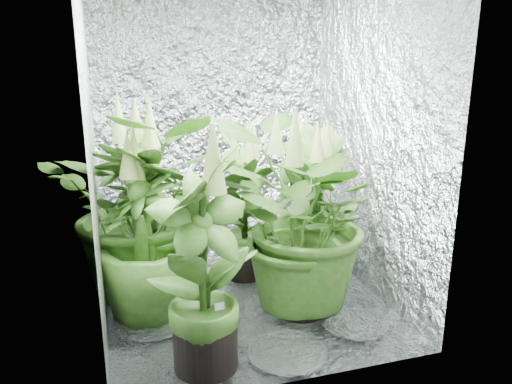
{
  "coord_description": "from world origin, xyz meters",
  "views": [
    {
      "loc": [
        -0.73,
        -2.63,
        1.44
      ],
      "look_at": [
        0.07,
        0.0,
        0.68
      ],
      "focal_mm": 35.0,
      "sensor_mm": 36.0,
      "label": 1
    }
  ],
  "objects_px": {
    "plant_a": "(142,205)",
    "circulation_fan": "(312,245)",
    "plant_e": "(302,220)",
    "plant_f": "(203,263)",
    "plant_d": "(146,235)",
    "plant_c": "(311,208)",
    "plant_b": "(245,208)"
  },
  "relations": [
    {
      "from": "plant_f",
      "to": "plant_c",
      "type": "bearing_deg",
      "value": 41.69
    },
    {
      "from": "plant_a",
      "to": "plant_c",
      "type": "relative_size",
      "value": 1.15
    },
    {
      "from": "circulation_fan",
      "to": "plant_c",
      "type": "bearing_deg",
      "value": -118.58
    },
    {
      "from": "plant_e",
      "to": "plant_c",
      "type": "bearing_deg",
      "value": 60.72
    },
    {
      "from": "plant_e",
      "to": "circulation_fan",
      "type": "relative_size",
      "value": 3.35
    },
    {
      "from": "plant_d",
      "to": "plant_f",
      "type": "distance_m",
      "value": 0.57
    },
    {
      "from": "plant_b",
      "to": "plant_f",
      "type": "xyz_separation_m",
      "value": [
        -0.46,
        -0.92,
        0.06
      ]
    },
    {
      "from": "plant_a",
      "to": "plant_e",
      "type": "distance_m",
      "value": 0.94
    },
    {
      "from": "plant_a",
      "to": "circulation_fan",
      "type": "relative_size",
      "value": 3.52
    },
    {
      "from": "plant_a",
      "to": "plant_d",
      "type": "distance_m",
      "value": 0.29
    },
    {
      "from": "plant_c",
      "to": "circulation_fan",
      "type": "height_order",
      "value": "plant_c"
    },
    {
      "from": "plant_c",
      "to": "plant_f",
      "type": "distance_m",
      "value": 1.14
    },
    {
      "from": "plant_e",
      "to": "plant_d",
      "type": "bearing_deg",
      "value": 169.08
    },
    {
      "from": "plant_a",
      "to": "circulation_fan",
      "type": "xyz_separation_m",
      "value": [
        1.16,
        0.14,
        -0.44
      ]
    },
    {
      "from": "plant_c",
      "to": "plant_e",
      "type": "bearing_deg",
      "value": -119.28
    },
    {
      "from": "plant_e",
      "to": "circulation_fan",
      "type": "distance_m",
      "value": 0.78
    },
    {
      "from": "plant_b",
      "to": "plant_f",
      "type": "relative_size",
      "value": 0.89
    },
    {
      "from": "plant_e",
      "to": "plant_a",
      "type": "bearing_deg",
      "value": 151.97
    },
    {
      "from": "plant_d",
      "to": "circulation_fan",
      "type": "xyz_separation_m",
      "value": [
        1.17,
        0.42,
        -0.35
      ]
    },
    {
      "from": "plant_b",
      "to": "plant_c",
      "type": "distance_m",
      "value": 0.43
    },
    {
      "from": "plant_c",
      "to": "circulation_fan",
      "type": "distance_m",
      "value": 0.41
    },
    {
      "from": "plant_c",
      "to": "plant_f",
      "type": "xyz_separation_m",
      "value": [
        -0.85,
        -0.75,
        0.04
      ]
    },
    {
      "from": "plant_b",
      "to": "plant_f",
      "type": "bearing_deg",
      "value": -116.33
    },
    {
      "from": "circulation_fan",
      "to": "plant_a",
      "type": "bearing_deg",
      "value": -173.33
    },
    {
      "from": "plant_b",
      "to": "plant_e",
      "type": "relative_size",
      "value": 0.88
    },
    {
      "from": "plant_a",
      "to": "plant_d",
      "type": "relative_size",
      "value": 1.12
    },
    {
      "from": "plant_e",
      "to": "plant_f",
      "type": "height_order",
      "value": "plant_e"
    },
    {
      "from": "plant_a",
      "to": "plant_b",
      "type": "xyz_separation_m",
      "value": [
        0.66,
        0.11,
        -0.11
      ]
    },
    {
      "from": "plant_d",
      "to": "plant_f",
      "type": "xyz_separation_m",
      "value": [
        0.21,
        -0.53,
        0.04
      ]
    },
    {
      "from": "plant_c",
      "to": "plant_f",
      "type": "relative_size",
      "value": 0.92
    },
    {
      "from": "plant_f",
      "to": "plant_a",
      "type": "bearing_deg",
      "value": 103.88
    },
    {
      "from": "plant_e",
      "to": "plant_f",
      "type": "xyz_separation_m",
      "value": [
        -0.63,
        -0.37,
        -0.02
      ]
    }
  ]
}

